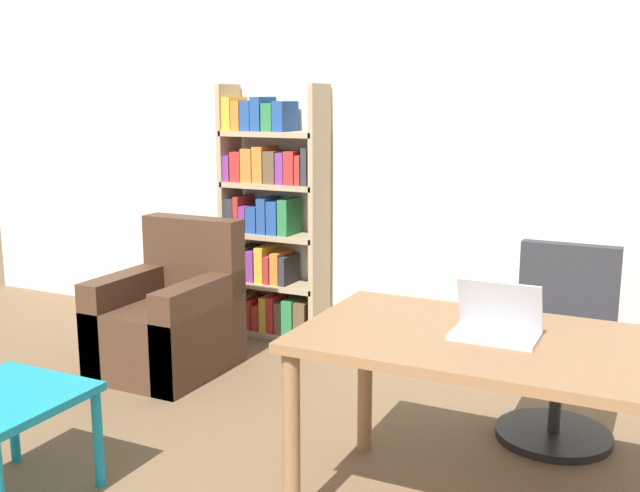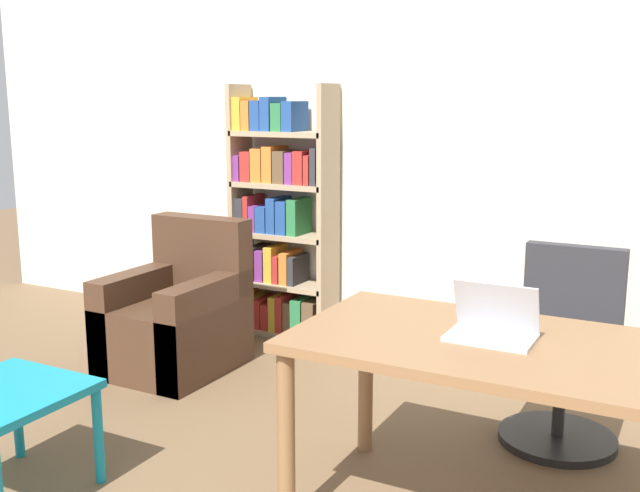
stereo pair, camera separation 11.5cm
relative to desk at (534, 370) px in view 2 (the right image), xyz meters
name	(u,v)px [view 2 (the right image)]	position (x,y,z in m)	size (l,w,h in m)	color
wall_back	(446,149)	(-1.01, 1.94, 0.67)	(8.00, 0.06, 2.70)	silver
desk	(534,370)	(0.00, 0.00, 0.00)	(1.82, 0.86, 0.77)	olive
laptop	(493,326)	(-0.17, 0.02, 0.14)	(0.32, 0.21, 0.21)	#B2B2B7
office_chair	(565,355)	(-0.04, 0.95, -0.25)	(0.57, 0.57, 0.95)	black
side_table_blue	(5,406)	(-2.01, -0.72, -0.27)	(0.58, 0.60, 0.48)	teal
armchair	(177,321)	(-2.36, 0.85, -0.38)	(0.68, 0.79, 0.92)	#472D1E
bookshelf	(279,222)	(-2.16, 1.75, 0.14)	(0.75, 0.28, 1.76)	tan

